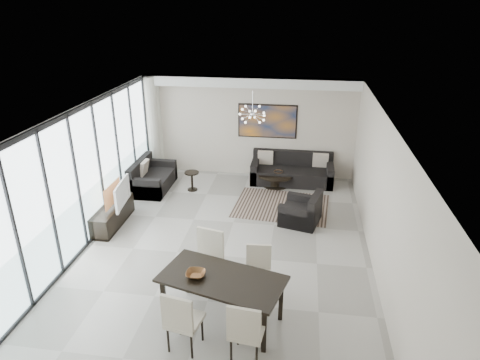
% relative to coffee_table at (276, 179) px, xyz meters
% --- Properties ---
extents(room_shell, '(6.00, 9.00, 2.90)m').
position_rel_coffee_table_xyz_m(room_shell, '(-0.37, -3.74, 1.25)').
color(room_shell, '#A8A39B').
rests_on(room_shell, ground).
extents(window_wall, '(0.37, 8.95, 2.90)m').
position_rel_coffee_table_xyz_m(window_wall, '(-3.68, -3.74, 1.27)').
color(window_wall, silver).
rests_on(window_wall, floor).
extents(soffit, '(5.98, 0.40, 0.26)m').
position_rel_coffee_table_xyz_m(soffit, '(-0.83, 0.56, 2.57)').
color(soffit, white).
rests_on(soffit, room_shell).
extents(painting, '(1.68, 0.04, 0.98)m').
position_rel_coffee_table_xyz_m(painting, '(-0.33, 0.73, 1.45)').
color(painting, orange).
rests_on(painting, room_shell).
extents(chandelier, '(0.66, 0.66, 0.71)m').
position_rel_coffee_table_xyz_m(chandelier, '(-0.53, -1.24, 2.15)').
color(chandelier, silver).
rests_on(chandelier, room_shell).
extents(rug, '(2.46, 1.97, 0.01)m').
position_rel_coffee_table_xyz_m(rug, '(0.24, -1.27, -0.20)').
color(rug, black).
rests_on(rug, floor).
extents(coffee_table, '(1.02, 1.02, 0.36)m').
position_rel_coffee_table_xyz_m(coffee_table, '(0.00, 0.00, 0.00)').
color(coffee_table, black).
rests_on(coffee_table, floor).
extents(bowl_coffee, '(0.26, 0.26, 0.08)m').
position_rel_coffee_table_xyz_m(bowl_coffee, '(0.07, -0.00, 0.19)').
color(bowl_coffee, brown).
rests_on(bowl_coffee, coffee_table).
extents(sofa_main, '(2.30, 0.94, 0.84)m').
position_rel_coffee_table_xyz_m(sofa_main, '(0.44, 0.33, 0.08)').
color(sofa_main, black).
rests_on(sofa_main, floor).
extents(loveseat, '(0.90, 1.60, 0.80)m').
position_rel_coffee_table_xyz_m(loveseat, '(-3.38, -0.69, 0.07)').
color(loveseat, black).
rests_on(loveseat, floor).
extents(armchair, '(1.04, 1.07, 0.75)m').
position_rel_coffee_table_xyz_m(armchair, '(0.76, -2.06, 0.05)').
color(armchair, black).
rests_on(armchair, floor).
extents(side_table, '(0.39, 0.39, 0.53)m').
position_rel_coffee_table_xyz_m(side_table, '(-2.24, -0.64, 0.16)').
color(side_table, black).
rests_on(side_table, floor).
extents(tv_console, '(0.44, 1.55, 0.48)m').
position_rel_coffee_table_xyz_m(tv_console, '(-3.59, -2.80, 0.04)').
color(tv_console, black).
rests_on(tv_console, floor).
extents(television, '(0.25, 1.02, 0.58)m').
position_rel_coffee_table_xyz_m(television, '(-3.43, -2.72, 0.57)').
color(television, gray).
rests_on(television, tv_console).
extents(dining_table, '(2.15, 1.47, 0.82)m').
position_rel_coffee_table_xyz_m(dining_table, '(-0.48, -5.57, 0.53)').
color(dining_table, black).
rests_on(dining_table, floor).
extents(dining_chair_sw, '(0.57, 0.57, 1.06)m').
position_rel_coffee_table_xyz_m(dining_chair_sw, '(-0.95, -6.33, 0.41)').
color(dining_chair_sw, beige).
rests_on(dining_chair_sw, floor).
extents(dining_chair_se, '(0.53, 0.53, 1.04)m').
position_rel_coffee_table_xyz_m(dining_chair_se, '(0.00, -6.40, 0.40)').
color(dining_chair_se, beige).
rests_on(dining_chair_se, floor).
extents(dining_chair_nw, '(0.61, 0.61, 1.11)m').
position_rel_coffee_table_xyz_m(dining_chair_nw, '(-0.90, -4.71, 0.44)').
color(dining_chair_nw, beige).
rests_on(dining_chair_nw, floor).
extents(dining_chair_ne, '(0.47, 0.47, 0.95)m').
position_rel_coffee_table_xyz_m(dining_chair_ne, '(0.02, -4.83, 0.35)').
color(dining_chair_ne, beige).
rests_on(dining_chair_ne, floor).
extents(bowl_dining, '(0.32, 0.32, 0.08)m').
position_rel_coffee_table_xyz_m(bowl_dining, '(-0.90, -5.58, 0.65)').
color(bowl_dining, brown).
rests_on(bowl_dining, dining_table).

